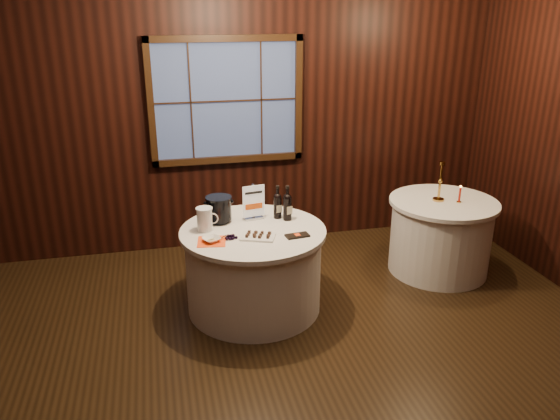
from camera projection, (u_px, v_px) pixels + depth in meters
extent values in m
plane|color=black|center=(279.00, 373.00, 4.12)|extent=(6.00, 6.00, 0.00)
cube|color=black|center=(226.00, 114.00, 5.86)|extent=(6.00, 0.02, 3.00)
cube|color=#3B4C7B|center=(226.00, 101.00, 5.78)|extent=(1.50, 0.01, 1.20)
cylinder|color=silver|center=(254.00, 271.00, 4.90)|extent=(1.20, 1.20, 0.73)
cylinder|color=silver|center=(253.00, 232.00, 4.76)|extent=(1.28, 1.28, 0.04)
cylinder|color=silver|center=(440.00, 238.00, 5.60)|extent=(1.00, 1.00, 0.73)
cylinder|color=silver|center=(444.00, 202.00, 5.46)|extent=(1.08, 1.08, 0.04)
cube|color=#AEAEB5|center=(254.00, 218.00, 4.99)|extent=(0.19, 0.12, 0.02)
cube|color=#AEAEB5|center=(253.00, 201.00, 4.93)|extent=(0.02, 0.02, 0.32)
cube|color=white|center=(253.00, 201.00, 4.92)|extent=(0.21, 0.04, 0.29)
cylinder|color=black|center=(278.00, 208.00, 4.98)|extent=(0.07, 0.07, 0.20)
sphere|color=black|center=(278.00, 197.00, 4.94)|extent=(0.07, 0.07, 0.07)
cylinder|color=black|center=(278.00, 192.00, 4.92)|extent=(0.03, 0.03, 0.09)
cylinder|color=black|center=(278.00, 187.00, 4.91)|extent=(0.03, 0.03, 0.02)
cube|color=beige|center=(279.00, 209.00, 4.94)|extent=(0.05, 0.01, 0.07)
cylinder|color=black|center=(287.00, 209.00, 4.93)|extent=(0.08, 0.08, 0.21)
sphere|color=black|center=(287.00, 198.00, 4.89)|extent=(0.08, 0.08, 0.08)
cylinder|color=black|center=(287.00, 192.00, 4.87)|extent=(0.03, 0.03, 0.09)
cylinder|color=black|center=(288.00, 187.00, 4.86)|extent=(0.03, 0.03, 0.02)
cube|color=beige|center=(288.00, 211.00, 4.89)|extent=(0.06, 0.02, 0.07)
cylinder|color=black|center=(219.00, 220.00, 4.91)|extent=(0.17, 0.17, 0.03)
cylinder|color=black|center=(219.00, 209.00, 4.87)|extent=(0.22, 0.22, 0.19)
cylinder|color=black|center=(218.00, 198.00, 4.83)|extent=(0.24, 0.24, 0.02)
cube|color=white|center=(258.00, 237.00, 4.58)|extent=(0.33, 0.28, 0.02)
cube|color=black|center=(297.00, 236.00, 4.61)|extent=(0.21, 0.12, 0.02)
cylinder|color=#3A2C15|center=(223.00, 237.00, 4.54)|extent=(0.07, 0.01, 0.03)
cylinder|color=silver|center=(205.00, 220.00, 4.70)|extent=(0.13, 0.13, 0.20)
cylinder|color=silver|center=(204.00, 209.00, 4.66)|extent=(0.15, 0.15, 0.01)
torus|color=silver|center=(213.00, 218.00, 4.71)|extent=(0.10, 0.03, 0.10)
cube|color=#FF4B15|center=(212.00, 242.00, 4.51)|extent=(0.26, 0.26, 0.00)
imported|color=white|center=(212.00, 239.00, 4.50)|extent=(0.19, 0.19, 0.04)
cylinder|color=gold|center=(438.00, 199.00, 5.45)|extent=(0.11, 0.11, 0.02)
cylinder|color=gold|center=(440.00, 182.00, 5.39)|extent=(0.02, 0.02, 0.35)
cylinder|color=gold|center=(442.00, 163.00, 5.32)|extent=(0.06, 0.06, 0.03)
cylinder|color=gold|center=(459.00, 202.00, 5.40)|extent=(0.05, 0.05, 0.01)
cylinder|color=#B41B0D|center=(460.00, 195.00, 5.37)|extent=(0.02, 0.02, 0.14)
sphere|color=#FFB23F|center=(461.00, 187.00, 5.34)|extent=(0.02, 0.02, 0.02)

